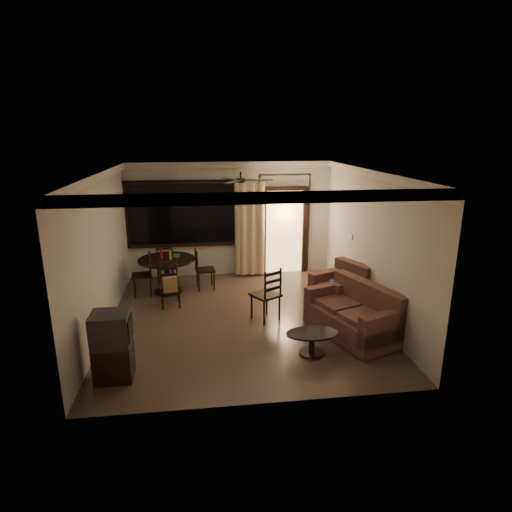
{
  "coord_description": "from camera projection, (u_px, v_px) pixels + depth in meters",
  "views": [
    {
      "loc": [
        -0.73,
        -7.6,
        3.45
      ],
      "look_at": [
        0.3,
        0.2,
        1.18
      ],
      "focal_mm": 30.0,
      "sensor_mm": 36.0,
      "label": 1
    }
  ],
  "objects": [
    {
      "name": "tv_cabinet",
      "position": [
        113.0,
        346.0,
        6.13
      ],
      "size": [
        0.55,
        0.49,
        1.02
      ],
      "rotation": [
        0.0,
        0.0,
        0.01
      ],
      "color": "black",
      "rests_on": "ground"
    },
    {
      "name": "side_chair",
      "position": [
        266.0,
        304.0,
        8.14
      ],
      "size": [
        0.64,
        0.64,
        1.06
      ],
      "rotation": [
        0.0,
        0.0,
        3.68
      ],
      "color": "black",
      "rests_on": "ground"
    },
    {
      "name": "ground",
      "position": [
        242.0,
        318.0,
        8.29
      ],
      "size": [
        5.5,
        5.5,
        0.0
      ],
      "primitive_type": "plane",
      "color": "#7F6651",
      "rests_on": "ground"
    },
    {
      "name": "dining_chair_south",
      "position": [
        170.0,
        292.0,
        8.78
      ],
      "size": [
        0.47,
        0.52,
        0.95
      ],
      "rotation": [
        0.0,
        0.0,
        0.13
      ],
      "color": "black",
      "rests_on": "ground"
    },
    {
      "name": "dining_chair_east",
      "position": [
        205.0,
        277.0,
        9.79
      ],
      "size": [
        0.47,
        0.47,
        0.95
      ],
      "rotation": [
        0.0,
        0.0,
        1.7
      ],
      "color": "black",
      "rests_on": "ground"
    },
    {
      "name": "dining_chair_west",
      "position": [
        143.0,
        283.0,
        9.42
      ],
      "size": [
        0.47,
        0.47,
        0.95
      ],
      "rotation": [
        0.0,
        0.0,
        -1.44
      ],
      "color": "black",
      "rests_on": "ground"
    },
    {
      "name": "armchair",
      "position": [
        342.0,
        291.0,
        8.64
      ],
      "size": [
        1.21,
        1.21,
        0.92
      ],
      "rotation": [
        0.0,
        0.0,
        0.42
      ],
      "color": "#40211E",
      "rests_on": "ground"
    },
    {
      "name": "sofa",
      "position": [
        355.0,
        316.0,
        7.52
      ],
      "size": [
        1.43,
        1.9,
        0.9
      ],
      "rotation": [
        0.0,
        0.0,
        0.35
      ],
      "color": "#40211E",
      "rests_on": "ground"
    },
    {
      "name": "room_shell",
      "position": [
        260.0,
        209.0,
        9.55
      ],
      "size": [
        5.5,
        6.7,
        5.5
      ],
      "color": "beige",
      "rests_on": "ground"
    },
    {
      "name": "coffee_table",
      "position": [
        312.0,
        340.0,
        6.89
      ],
      "size": [
        0.85,
        0.51,
        0.37
      ],
      "rotation": [
        0.0,
        0.0,
        0.17
      ],
      "color": "black",
      "rests_on": "ground"
    },
    {
      "name": "dining_chair_north",
      "position": [
        165.0,
        271.0,
        10.19
      ],
      "size": [
        0.47,
        0.47,
        0.95
      ],
      "rotation": [
        0.0,
        0.0,
        3.27
      ],
      "color": "black",
      "rests_on": "ground"
    },
    {
      "name": "dining_table",
      "position": [
        167.0,
        266.0,
        9.49
      ],
      "size": [
        1.25,
        1.25,
        1.0
      ],
      "rotation": [
        0.0,
        0.0,
        0.13
      ],
      "color": "black",
      "rests_on": "ground"
    }
  ]
}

